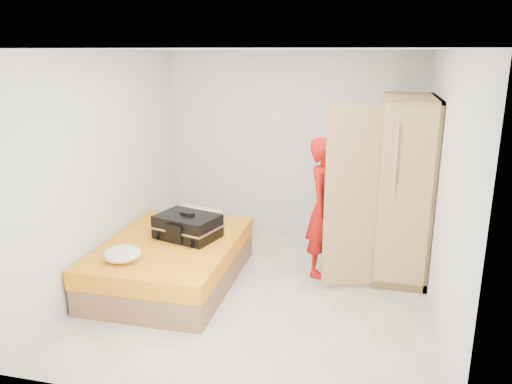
% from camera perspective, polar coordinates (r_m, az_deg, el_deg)
% --- Properties ---
extents(room, '(4.00, 4.02, 2.60)m').
position_cam_1_polar(room, '(5.26, 0.72, 1.68)').
color(room, beige).
rests_on(room, ground).
extents(bed, '(1.42, 2.02, 0.50)m').
position_cam_1_polar(bed, '(5.87, -9.56, -7.84)').
color(bed, '#906241').
rests_on(bed, ground).
extents(wardrobe, '(1.15, 1.36, 2.10)m').
position_cam_1_polar(wardrobe, '(6.05, 16.09, -0.02)').
color(wardrobe, tan).
rests_on(wardrobe, ground).
extents(person, '(0.55, 0.69, 1.65)m').
position_cam_1_polar(person, '(5.87, 7.90, -1.78)').
color(person, '#BA0B13').
rests_on(person, ground).
extents(suitcase, '(0.81, 0.68, 0.30)m').
position_cam_1_polar(suitcase, '(5.81, -7.84, -3.93)').
color(suitcase, black).
rests_on(suitcase, bed).
extents(round_cushion, '(0.39, 0.39, 0.15)m').
position_cam_1_polar(round_cushion, '(5.34, -15.05, -6.85)').
color(round_cushion, silver).
rests_on(round_cushion, bed).
extents(pillow, '(0.65, 0.44, 0.11)m').
position_cam_1_polar(pillow, '(6.49, -6.69, -2.52)').
color(pillow, silver).
rests_on(pillow, bed).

